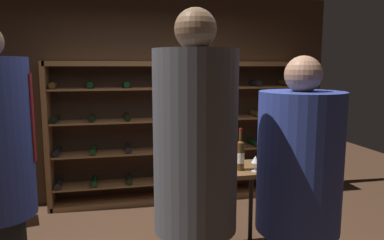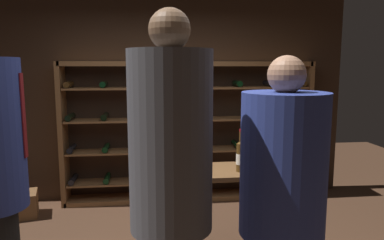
% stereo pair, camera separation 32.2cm
% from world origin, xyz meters
% --- Properties ---
extents(back_wall, '(5.07, 0.10, 2.70)m').
position_xyz_m(back_wall, '(0.00, 1.99, 1.35)').
color(back_wall, '#332319').
rests_on(back_wall, ground).
extents(wine_rack, '(3.28, 0.32, 1.84)m').
position_xyz_m(wine_rack, '(0.38, 1.78, 0.91)').
color(wine_rack, brown).
rests_on(wine_rack, ground).
extents(tasting_table, '(0.91, 0.51, 0.85)m').
position_xyz_m(tasting_table, '(0.50, 0.24, 0.72)').
color(tasting_table, brown).
rests_on(tasting_table, ground).
extents(person_bystander_red_print, '(0.51, 0.51, 1.85)m').
position_xyz_m(person_bystander_red_print, '(0.65, -0.93, 1.01)').
color(person_bystander_red_print, black).
rests_on(person_bystander_red_print, ground).
extents(person_guest_khaki, '(0.45, 0.45, 2.08)m').
position_xyz_m(person_guest_khaki, '(-0.02, -1.03, 1.15)').
color(person_guest_khaki, '#262626').
rests_on(person_guest_khaki, ground).
extents(wine_crate, '(0.54, 0.44, 0.29)m').
position_xyz_m(wine_crate, '(-1.73, 1.41, 0.15)').
color(wine_crate, brown).
rests_on(wine_crate, ground).
extents(wine_bottle_gold_foil, '(0.08, 0.08, 0.39)m').
position_xyz_m(wine_bottle_gold_foil, '(0.67, 0.16, 0.99)').
color(wine_bottle_gold_foil, '#4C3314').
rests_on(wine_bottle_gold_foil, tasting_table).
extents(wine_bottle_green_slim, '(0.08, 0.08, 0.34)m').
position_xyz_m(wine_bottle_green_slim, '(0.16, 0.18, 0.97)').
color(wine_bottle_green_slim, black).
rests_on(wine_bottle_green_slim, tasting_table).
extents(wine_glass_stemmed_center, '(0.07, 0.07, 0.16)m').
position_xyz_m(wine_glass_stemmed_center, '(0.13, 0.33, 0.96)').
color(wine_glass_stemmed_center, silver).
rests_on(wine_glass_stemmed_center, tasting_table).
extents(wine_glass_stemmed_left, '(0.07, 0.07, 0.14)m').
position_xyz_m(wine_glass_stemmed_left, '(0.79, 0.08, 0.95)').
color(wine_glass_stemmed_left, silver).
rests_on(wine_glass_stemmed_left, tasting_table).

